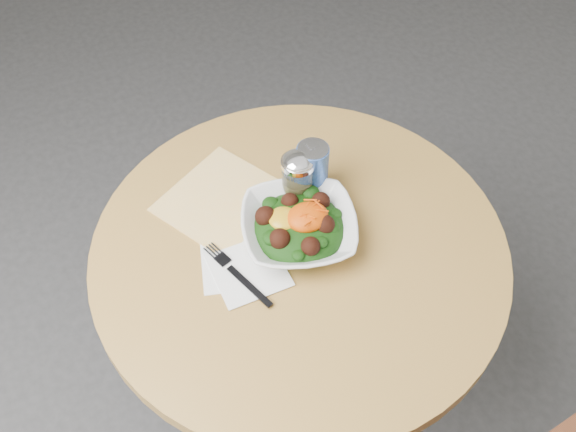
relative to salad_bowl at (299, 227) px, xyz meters
name	(u,v)px	position (x,y,z in m)	size (l,w,h in m)	color
ground	(296,389)	(-0.01, -0.02, -0.78)	(6.00, 6.00, 0.00)	#2D2D30
table	(298,293)	(-0.01, -0.02, -0.23)	(0.90, 0.90, 0.75)	black
cloth_napkin	(222,199)	(-0.11, 0.17, -0.03)	(0.25, 0.23, 0.00)	orange
paper_napkins	(243,266)	(-0.14, -0.02, -0.03)	(0.18, 0.20, 0.00)	silver
salad_bowl	(299,227)	(0.00, 0.00, 0.00)	(0.31, 0.31, 0.09)	silver
fork	(236,273)	(-0.16, -0.03, -0.03)	(0.08, 0.20, 0.00)	black
spice_shaker	(298,178)	(0.05, 0.10, 0.03)	(0.07, 0.07, 0.13)	silver
beverage_can	(312,170)	(0.09, 0.11, 0.03)	(0.07, 0.07, 0.14)	navy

